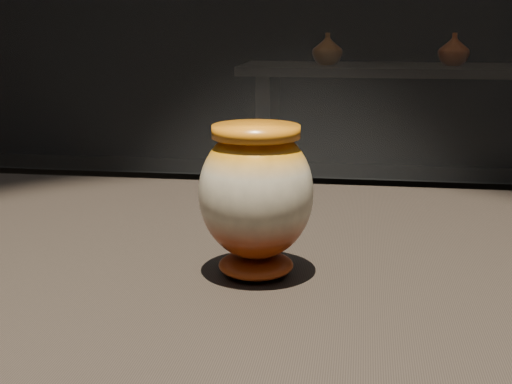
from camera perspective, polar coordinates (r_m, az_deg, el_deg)
main_vase at (r=0.75m, az=-0.00°, el=-0.22°), size 0.15×0.15×0.16m
back_shelf at (r=4.24m, az=12.54°, el=6.29°), size 2.00×0.60×0.90m
back_vase_left at (r=4.16m, az=5.74°, el=11.32°), size 0.21×0.21×0.18m
back_vase_mid at (r=4.23m, az=15.55°, el=10.94°), size 0.24×0.24×0.18m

